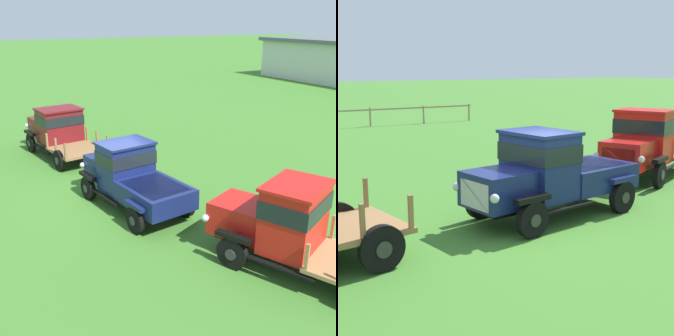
{
  "view_description": "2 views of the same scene",
  "coord_description": "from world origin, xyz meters",
  "views": [
    {
      "loc": [
        12.6,
        -4.69,
        6.01
      ],
      "look_at": [
        0.28,
        2.01,
        1.0
      ],
      "focal_mm": 45.0,
      "sensor_mm": 36.0,
      "label": 1
    },
    {
      "loc": [
        -6.77,
        -9.44,
        3.66
      ],
      "look_at": [
        0.28,
        2.01,
        1.0
      ],
      "focal_mm": 55.0,
      "sensor_mm": 36.0,
      "label": 2
    }
  ],
  "objects": [
    {
      "name": "paddock_fence",
      "position": [
        3.02,
        22.0,
        0.83
      ],
      "size": [
        13.19,
        0.51,
        1.16
      ],
      "color": "#997F60",
      "rests_on": "ground"
    },
    {
      "name": "vintage_truck_second_in_line",
      "position": [
        0.55,
        0.47,
        1.08
      ],
      "size": [
        4.98,
        2.59,
        2.17
      ],
      "color": "black",
      "rests_on": "ground"
    },
    {
      "name": "ground_plane",
      "position": [
        0.0,
        0.0,
        0.0
      ],
      "size": [
        240.0,
        240.0,
        0.0
      ],
      "primitive_type": "plane",
      "color": "#3D7528"
    },
    {
      "name": "vintage_truck_midrow_center",
      "position": [
        5.72,
        2.4,
        1.19
      ],
      "size": [
        5.17,
        3.57,
        2.28
      ],
      "color": "black",
      "rests_on": "ground"
    }
  ]
}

